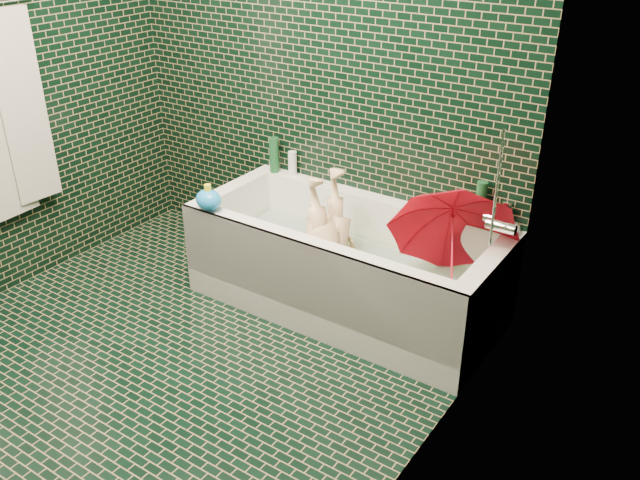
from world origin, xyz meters
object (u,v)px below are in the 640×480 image
Objects in this scene: rubber_duck at (464,213)px; child at (331,257)px; umbrella at (452,248)px; bathtub at (345,274)px; bath_toy at (209,199)px.

child is at bearing -125.27° from rubber_duck.
umbrella is 5.87× the size of rubber_duck.
rubber_duck is (0.52, 0.35, 0.38)m from bathtub.
child is 8.95× the size of rubber_duck.
bathtub is 0.73m from rubber_duck.
bathtub is at bearing -123.55° from rubber_duck.
bathtub is 10.77× the size of bath_toy.
umbrella is at bearing -53.66° from rubber_duck.
child is at bearing 22.31° from bath_toy.
bath_toy reaches higher than rubber_duck.
child is at bearing -162.43° from bathtub.
bath_toy is at bearing -127.97° from rubber_duck.
child is at bearing 167.88° from umbrella.
umbrella is at bearing 11.71° from bath_toy.
rubber_duck is 1.37m from bath_toy.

